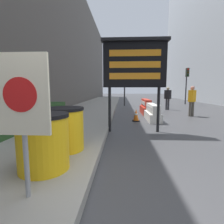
{
  "coord_description": "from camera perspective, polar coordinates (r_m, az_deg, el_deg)",
  "views": [
    {
      "loc": [
        0.47,
        -2.32,
        1.49
      ],
      "look_at": [
        -0.1,
        7.62,
        0.2
      ],
      "focal_mm": 28.0,
      "sensor_mm": 36.0,
      "label": 1
    }
  ],
  "objects": [
    {
      "name": "message_board",
      "position": [
        6.18,
        7.37,
        15.09
      ],
      "size": [
        2.24,
        0.36,
        3.16
      ],
      "color": "black",
      "rests_on": "ground_plane"
    },
    {
      "name": "barrel_drum_middle",
      "position": [
        3.97,
        -15.21,
        -5.27
      ],
      "size": [
        0.85,
        0.85,
        0.94
      ],
      "color": "yellow",
      "rests_on": "sidewalk_left"
    },
    {
      "name": "traffic_light_near_curb",
      "position": [
        15.87,
        4.19,
        13.72
      ],
      "size": [
        0.28,
        0.44,
        4.51
      ],
      "color": "#2D2D30",
      "rests_on": "ground_plane"
    },
    {
      "name": "warning_sign",
      "position": [
        2.27,
        -27.41,
        2.65
      ],
      "size": [
        0.66,
        0.08,
        1.73
      ],
      "color": "gray",
      "rests_on": "sidewalk_left"
    },
    {
      "name": "pedestrian_worker",
      "position": [
        13.45,
        17.73,
        4.86
      ],
      "size": [
        0.5,
        0.48,
        1.66
      ],
      "rotation": [
        0.0,
        0.0,
        5.59
      ],
      "color": "#333338",
      "rests_on": "ground_plane"
    },
    {
      "name": "jersey_barrier_white",
      "position": [
        8.72,
        13.08,
        -0.37
      ],
      "size": [
        0.56,
        2.04,
        0.78
      ],
      "color": "silver",
      "rests_on": "ground_plane"
    },
    {
      "name": "hedge_strip",
      "position": [
        7.05,
        -26.43,
        -1.45
      ],
      "size": [
        0.9,
        6.26,
        0.67
      ],
      "color": "#284C23",
      "rests_on": "sidewalk_left"
    },
    {
      "name": "barrel_drum_foreground",
      "position": [
        3.12,
        -21.51,
        -8.98
      ],
      "size": [
        0.85,
        0.85,
        0.94
      ],
      "color": "yellow",
      "rests_on": "sidewalk_left"
    },
    {
      "name": "jersey_barrier_red_striped",
      "position": [
        11.03,
        11.01,
        1.52
      ],
      "size": [
        0.56,
        2.18,
        0.89
      ],
      "color": "red",
      "rests_on": "ground_plane"
    },
    {
      "name": "traffic_cone_near",
      "position": [
        8.29,
        7.86,
        -1.06
      ],
      "size": [
        0.33,
        0.33,
        0.58
      ],
      "color": "black",
      "rests_on": "ground_plane"
    },
    {
      "name": "building_left_facade",
      "position": [
        13.53,
        -17.08,
        25.33
      ],
      "size": [
        0.4,
        50.4,
        11.46
      ],
      "color": "#4C4742",
      "rests_on": "ground_plane"
    },
    {
      "name": "ground_plane",
      "position": [
        2.8,
        -7.57,
        -24.92
      ],
      "size": [
        120.0,
        120.0,
        0.0
      ],
      "primitive_type": "plane",
      "color": "#3F3F42"
    },
    {
      "name": "pedestrian_passerby",
      "position": [
        10.6,
        24.65,
        4.01
      ],
      "size": [
        0.49,
        0.5,
        1.68
      ],
      "rotation": [
        0.0,
        0.0,
        0.82
      ],
      "color": "#514C42",
      "rests_on": "ground_plane"
    },
    {
      "name": "traffic_light_far_side",
      "position": [
        19.11,
        23.26,
        10.13
      ],
      "size": [
        0.28,
        0.44,
        3.57
      ],
      "color": "#2D2D30",
      "rests_on": "ground_plane"
    }
  ]
}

